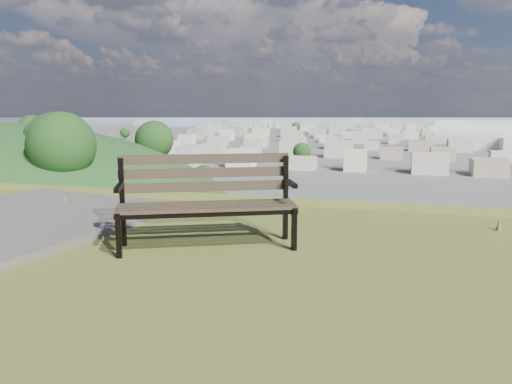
% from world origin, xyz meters
% --- Properties ---
extents(park_bench, '(2.03, 1.37, 1.02)m').
position_xyz_m(park_bench, '(-0.94, 1.55, 25.58)').
color(park_bench, '#3B3122').
rests_on(park_bench, hilltop_mesa).
extents(grass_tufts, '(12.49, 7.38, 0.28)m').
position_xyz_m(grass_tufts, '(-0.13, -0.44, 25.11)').
color(grass_tufts, brown).
rests_on(grass_tufts, hilltop_mesa).
extents(arena, '(57.39, 31.53, 22.95)m').
position_xyz_m(arena, '(51.00, 319.15, 5.41)').
color(arena, silver).
rests_on(arena, ground).
extents(city_blocks, '(395.00, 361.00, 7.00)m').
position_xyz_m(city_blocks, '(0.00, 394.44, 3.50)').
color(city_blocks, beige).
rests_on(city_blocks, ground).
extents(city_trees, '(406.52, 387.20, 9.98)m').
position_xyz_m(city_trees, '(-26.39, 319.00, 4.83)').
color(city_trees, '#332719').
rests_on(city_trees, ground).
extents(bay_water, '(2400.00, 700.00, 0.12)m').
position_xyz_m(bay_water, '(0.00, 900.00, 0.00)').
color(bay_water, gray).
rests_on(bay_water, ground).
extents(far_hills, '(2050.00, 340.00, 60.00)m').
position_xyz_m(far_hills, '(-60.92, 1402.93, 25.47)').
color(far_hills, '#92A0B5').
rests_on(far_hills, ground).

